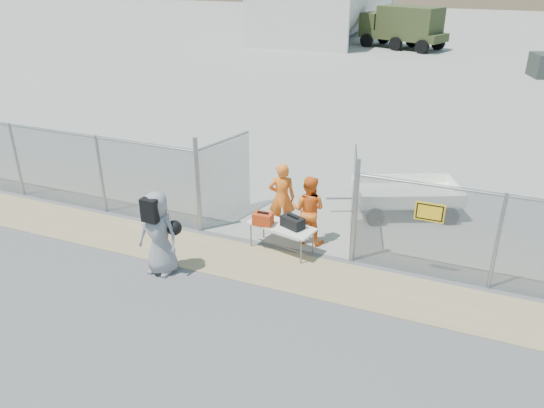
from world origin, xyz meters
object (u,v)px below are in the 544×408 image
at_px(security_worker_left, 282,198).
at_px(folding_table, 282,238).
at_px(utility_trailer, 406,198).
at_px(visitor, 159,233).
at_px(security_worker_right, 309,210).

bearing_deg(security_worker_left, folding_table, 89.70).
relative_size(security_worker_left, utility_trailer, 0.51).
height_order(visitor, utility_trailer, visitor).
relative_size(security_worker_left, visitor, 0.96).
height_order(security_worker_left, visitor, visitor).
xyz_separation_m(security_worker_left, utility_trailer, (2.76, 2.32, -0.49)).
height_order(security_worker_left, security_worker_right, security_worker_left).
distance_m(folding_table, utility_trailer, 4.06).
xyz_separation_m(folding_table, security_worker_right, (0.44, 0.67, 0.53)).
xyz_separation_m(visitor, utility_trailer, (4.52, 5.17, -0.53)).
relative_size(security_worker_right, utility_trailer, 0.48).
bearing_deg(security_worker_right, utility_trailer, -126.64).
bearing_deg(visitor, security_worker_left, 60.43).
height_order(folding_table, security_worker_left, security_worker_left).
bearing_deg(security_worker_left, utility_trailer, -161.39).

